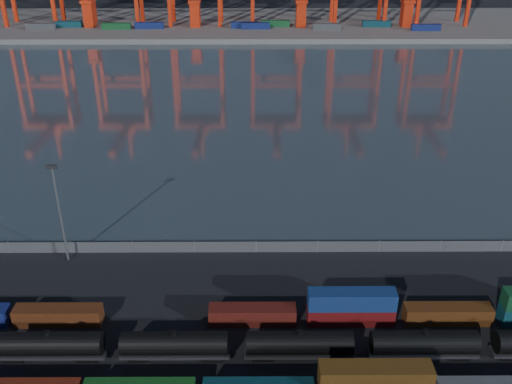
{
  "coord_description": "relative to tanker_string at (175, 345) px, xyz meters",
  "views": [
    {
      "loc": [
        -0.42,
        -49.87,
        51.45
      ],
      "look_at": [
        0.0,
        30.0,
        10.0
      ],
      "focal_mm": 40.0,
      "sensor_mm": 36.0,
      "label": 1
    }
  ],
  "objects": [
    {
      "name": "yard_light_mast",
      "position": [
        -19.75,
        21.87,
        7.18
      ],
      "size": [
        1.6,
        0.4,
        16.6
      ],
      "color": "slate",
      "rests_on": "ground"
    },
    {
      "name": "harbor_water",
      "position": [
        10.25,
        100.87,
        -2.11
      ],
      "size": [
        700.0,
        700.0,
        0.0
      ],
      "primitive_type": "plane",
      "color": "#2E3B43",
      "rests_on": "ground"
    },
    {
      "name": "tanker_string",
      "position": [
        0.0,
        0.0,
        0.0
      ],
      "size": [
        106.71,
        2.95,
        4.22
      ],
      "color": "black",
      "rests_on": "ground"
    },
    {
      "name": "quay_containers",
      "position": [
        -0.75,
        191.34,
        1.19
      ],
      "size": [
        172.58,
        10.99,
        2.6
      ],
      "color": "navy",
      "rests_on": "far_quay"
    },
    {
      "name": "ground",
      "position": [
        10.25,
        -4.13,
        -2.11
      ],
      "size": [
        700.0,
        700.0,
        0.0
      ],
      "primitive_type": "plane",
      "color": "black",
      "rests_on": "ground"
    },
    {
      "name": "waterfront_fence",
      "position": [
        10.25,
        23.87,
        -1.11
      ],
      "size": [
        160.12,
        0.12,
        2.2
      ],
      "color": "#595B5E",
      "rests_on": "ground"
    },
    {
      "name": "container_row_north",
      "position": [
        28.14,
        6.66,
        -0.21
      ],
      "size": [
        139.93,
        2.39,
        5.09
      ],
      "color": "#0F234E",
      "rests_on": "ground"
    },
    {
      "name": "far_quay",
      "position": [
        10.25,
        205.87,
        -1.11
      ],
      "size": [
        700.0,
        70.0,
        2.0
      ],
      "primitive_type": "cube",
      "color": "#514F4C",
      "rests_on": "ground"
    },
    {
      "name": "straddle_carriers",
      "position": [
        7.75,
        195.87,
        5.71
      ],
      "size": [
        140.0,
        7.0,
        11.1
      ],
      "color": "red",
      "rests_on": "far_quay"
    }
  ]
}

